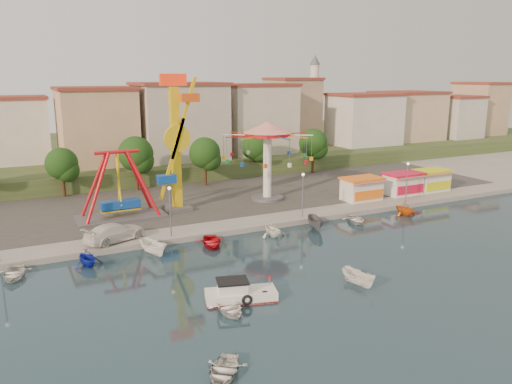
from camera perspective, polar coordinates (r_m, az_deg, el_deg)
ground at (r=44.96m, az=5.34°, el=-8.96°), size 200.00×200.00×0.00m
quay_deck at (r=101.10m, az=-13.54°, el=3.39°), size 200.00×100.00×0.60m
asphalt_pad at (r=70.81m, az=-7.54°, el=-0.22°), size 90.00×28.00×0.01m
hill_terrace at (r=105.74m, az=-14.20°, el=4.43°), size 200.00×60.00×3.00m
pirate_ship_ride at (r=59.78m, az=-15.38°, el=0.64°), size 10.00×5.00×8.00m
kamikaze_tower at (r=60.88m, az=-8.97°, el=5.18°), size 4.29×3.10×16.50m
wave_swinger at (r=65.79m, az=1.32°, el=5.59°), size 11.60×11.60×10.40m
booth_left at (r=68.02m, az=11.97°, el=0.39°), size 5.40×3.78×3.08m
booth_mid at (r=72.67m, az=16.44°, el=0.95°), size 5.40×3.78×3.08m
booth_right at (r=76.30m, az=19.34°, el=1.31°), size 5.40×3.78×3.08m
lamp_post_1 at (r=52.14m, az=-9.77°, el=-2.36°), size 0.14×0.14×5.00m
lamp_post_2 at (r=58.57m, az=5.36°, el=-0.49°), size 0.14×0.14×5.00m
lamp_post_3 at (r=68.23m, az=16.85°, el=0.95°), size 0.14×0.14×5.00m
tree_1 at (r=72.68m, az=-21.33°, el=3.02°), size 4.35×4.35×6.80m
tree_2 at (r=73.68m, az=-13.59°, el=4.26°), size 5.02×5.02×7.85m
tree_3 at (r=75.23m, az=-5.87°, el=4.45°), size 4.68×4.68×7.32m
tree_4 at (r=81.88m, az=-0.05°, el=5.37°), size 4.86×4.86×7.60m
tree_5 at (r=85.27m, az=6.55°, el=5.57°), size 4.83×4.83×7.54m
building_1 at (r=87.13m, az=-25.94°, el=5.56°), size 12.33×9.01×8.63m
building_2 at (r=88.69m, az=-17.49°, el=7.24°), size 11.95×9.28×11.23m
building_3 at (r=89.00m, az=-8.27°, el=7.07°), size 12.59×10.50×9.20m
building_4 at (r=97.14m, az=-1.30°, el=7.72°), size 10.75×9.23×9.24m
building_5 at (r=101.84m, az=6.01°, el=8.46°), size 12.77×10.96×11.21m
building_6 at (r=107.35m, az=11.85°, el=8.80°), size 8.23×8.98×12.36m
building_7 at (r=118.85m, az=14.87°, el=8.18°), size 11.59×10.93×8.76m
building_8 at (r=123.88m, az=21.83°, el=8.75°), size 12.84×9.28×12.58m
building_9 at (r=136.07m, az=24.75°, el=8.10°), size 12.95×9.17×9.21m
minaret at (r=106.64m, az=6.66°, el=10.78°), size 2.80×2.80×18.00m
cabin_motorboat at (r=39.09m, az=-1.92°, el=-11.63°), size 5.79×3.45×1.91m
rowboat_a at (r=37.40m, az=-3.04°, el=-13.10°), size 2.49×3.46×0.71m
rowboat_b at (r=30.51m, az=-3.75°, el=-19.71°), size 4.03×4.23×0.71m
skiff at (r=42.37m, az=11.64°, el=-9.62°), size 1.77×3.67×1.36m
van at (r=52.30m, az=-15.84°, el=-4.44°), size 6.80×4.72×1.83m
moored_boat_0 at (r=47.96m, az=-25.98°, el=-8.36°), size 3.28×4.15×0.78m
moored_boat_1 at (r=48.12m, az=-18.73°, el=-7.11°), size 3.34×3.62×1.58m
moored_boat_2 at (r=49.19m, az=-11.64°, el=-6.24°), size 2.55×4.24×1.54m
moored_boat_3 at (r=51.02m, az=-5.13°, el=-5.71°), size 3.84×4.66×0.84m
moored_boat_4 at (r=53.74m, az=1.92°, el=-4.25°), size 2.87×3.25×1.61m
moored_boat_5 at (r=56.50m, az=6.85°, el=-3.54°), size 2.51×4.02×1.45m
moored_boat_6 at (r=59.81m, az=11.40°, el=-3.12°), size 3.48×4.19×0.75m
moored_boat_7 at (r=64.43m, az=16.68°, el=-1.80°), size 2.95×3.37×1.70m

